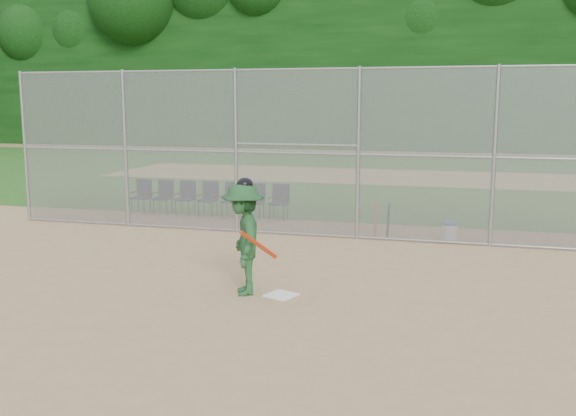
% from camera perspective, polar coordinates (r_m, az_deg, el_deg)
% --- Properties ---
extents(ground, '(100.00, 100.00, 0.00)m').
position_cam_1_polar(ground, '(10.76, -3.56, -7.91)').
color(ground, tan).
rests_on(ground, ground).
extents(grass_strip, '(100.00, 100.00, 0.00)m').
position_cam_1_polar(grass_strip, '(28.09, 8.42, 2.80)').
color(grass_strip, '#265C1B').
rests_on(grass_strip, ground).
extents(dirt_patch_far, '(24.00, 24.00, 0.00)m').
position_cam_1_polar(dirt_patch_far, '(28.09, 8.42, 2.80)').
color(dirt_patch_far, tan).
rests_on(dirt_patch_far, ground).
extents(backstop_fence, '(16.09, 0.09, 4.00)m').
position_cam_1_polar(backstop_fence, '(15.13, 2.52, 5.12)').
color(backstop_fence, gray).
rests_on(backstop_fence, ground).
extents(treeline, '(81.00, 60.00, 11.00)m').
position_cam_1_polar(treeline, '(29.99, 9.16, 13.71)').
color(treeline, black).
rests_on(treeline, ground).
extents(home_plate, '(0.59, 0.59, 0.02)m').
position_cam_1_polar(home_plate, '(10.82, -0.60, -7.74)').
color(home_plate, white).
rests_on(home_plate, ground).
extents(batter_at_plate, '(1.20, 1.41, 1.97)m').
position_cam_1_polar(batter_at_plate, '(10.72, -4.00, -2.70)').
color(batter_at_plate, '#1F4F27').
rests_on(batter_at_plate, ground).
extents(water_cooler, '(0.37, 0.37, 0.46)m').
position_cam_1_polar(water_cooler, '(15.25, 14.14, -2.09)').
color(water_cooler, white).
rests_on(water_cooler, ground).
extents(spare_bats, '(0.36, 0.36, 0.82)m').
position_cam_1_polar(spare_bats, '(15.42, 8.35, -1.11)').
color(spare_bats, '#D84C14').
rests_on(spare_bats, ground).
extents(chair_0, '(0.54, 0.52, 0.96)m').
position_cam_1_polar(chair_0, '(19.13, -12.95, 1.01)').
color(chair_0, black).
rests_on(chair_0, ground).
extents(chair_1, '(0.54, 0.52, 0.96)m').
position_cam_1_polar(chair_1, '(18.81, -11.08, 0.93)').
color(chair_1, black).
rests_on(chair_1, ground).
extents(chair_2, '(0.54, 0.52, 0.96)m').
position_cam_1_polar(chair_2, '(18.52, -9.14, 0.85)').
color(chair_2, black).
rests_on(chair_2, ground).
extents(chair_3, '(0.54, 0.52, 0.96)m').
position_cam_1_polar(chair_3, '(18.24, -7.15, 0.77)').
color(chair_3, black).
rests_on(chair_3, ground).
extents(chair_4, '(0.54, 0.52, 0.96)m').
position_cam_1_polar(chair_4, '(17.99, -5.10, 0.69)').
color(chair_4, black).
rests_on(chair_4, ground).
extents(chair_5, '(0.54, 0.52, 0.96)m').
position_cam_1_polar(chair_5, '(17.76, -2.99, 0.60)').
color(chair_5, black).
rests_on(chair_5, ground).
extents(chair_6, '(0.54, 0.52, 0.96)m').
position_cam_1_polar(chair_6, '(17.55, -0.83, 0.50)').
color(chair_6, black).
rests_on(chair_6, ground).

